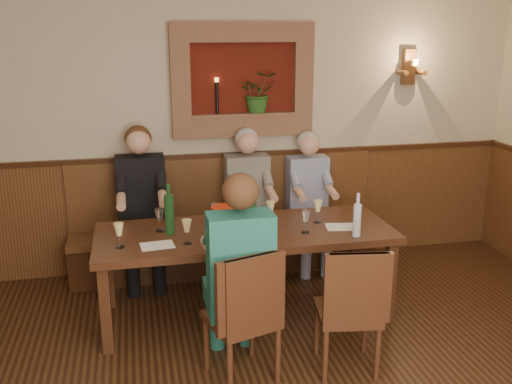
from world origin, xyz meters
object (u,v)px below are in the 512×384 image
Objects in this scene: person_bench_mid at (249,215)px; wine_bottle_green_b at (169,213)px; chair_near_right at (347,333)px; water_bottle at (357,219)px; chair_near_left at (243,340)px; person_bench_left at (143,220)px; spittoon_bucket at (225,221)px; wine_bottle_green_a at (252,216)px; dining_table at (245,238)px; bench at (227,238)px; person_chair_front at (238,290)px; person_bench_right at (309,213)px.

wine_bottle_green_b is at bearing -135.62° from person_bench_mid.
chair_near_right is 0.92m from water_bottle.
person_bench_left reaches higher than chair_near_left.
spittoon_bucket is 0.64× the size of wine_bottle_green_a.
dining_table is at bearing 60.31° from chair_near_left.
bench is 1.19m from spittoon_bucket.
person_bench_right is at bearing 57.92° from person_chair_front.
chair_near_right is at bearing -21.05° from chair_near_left.
wine_bottle_green_b reaches higher than chair_near_right.
wine_bottle_green_b reaches higher than dining_table.
person_bench_left is (-0.80, 0.84, -0.06)m from dining_table.
chair_near_right is (0.74, -0.05, -0.01)m from chair_near_left.
person_bench_left reaches higher than wine_bottle_green_a.
wine_bottle_green_a is 0.92× the size of wine_bottle_green_b.
chair_near_left is at bearing -66.73° from wine_bottle_green_b.
dining_table is 1.16m from person_bench_left.
chair_near_left is 1.80m from person_bench_mid.
person_chair_front is at bearing 75.76° from chair_near_left.
spittoon_bucket is at bearing -100.02° from bench.
person_bench_mid is at bearing 75.88° from person_chair_front.
spittoon_bucket is at bearing 71.82° from chair_near_left.
spittoon_bucket reaches higher than chair_near_left.
person_chair_front is at bearing -156.40° from water_bottle.
person_bench_mid is 4.06× the size of water_bottle.
person_chair_front reaches higher than chair_near_left.
person_bench_left is 1.08× the size of person_bench_right.
person_bench_mid is at bearing 76.47° from dining_table.
spittoon_bucket reaches higher than dining_table.
bench reaches higher than dining_table.
chair_near_left is at bearing -70.70° from person_bench_left.
spittoon_bucket is (-0.18, -1.04, 0.54)m from bench.
person_chair_front is at bearing -91.71° from spittoon_bucket.
bench is 2.06× the size of person_chair_front.
bench is 2.11× the size of person_bench_mid.
person_bench_mid is at bearing 109.67° from chair_near_right.
chair_near_right is at bearing -58.66° from wine_bottle_green_a.
wine_bottle_green_a is (0.03, -1.06, 0.57)m from bench.
chair_near_right is at bearing -41.02° from wine_bottle_green_b.
person_bench_mid is (1.01, 0.00, -0.03)m from person_bench_left.
spittoon_bucket is (0.62, -0.93, 0.25)m from person_bench_left.
water_bottle is at bearing -12.55° from spittoon_bucket.
wine_bottle_green_a is 0.66m from wine_bottle_green_b.
wine_bottle_green_a is at bearing -128.99° from person_bench_right.
chair_near_right is 2.52× the size of wine_bottle_green_a.
person_bench_mid reaches higher than dining_table.
bench is 1.96m from chair_near_right.
person_bench_left is 1.02× the size of person_chair_front.
dining_table is 1.16m from chair_near_right.
person_chair_front is at bearing -104.12° from person_bench_mid.
wine_bottle_green_a is (-0.77, -0.96, 0.34)m from person_bench_right.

